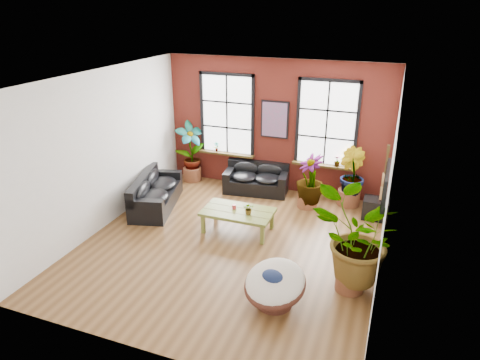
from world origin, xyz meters
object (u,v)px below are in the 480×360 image
at_px(sofa_left, 154,193).
at_px(coffee_table, 238,213).
at_px(sofa_back, 257,179).
at_px(papasan_chair, 275,284).

bearing_deg(sofa_left, coffee_table, -115.03).
bearing_deg(sofa_back, coffee_table, -89.60).
height_order(sofa_back, papasan_chair, papasan_chair).
xyz_separation_m(sofa_back, coffee_table, (0.30, -2.23, 0.09)).
height_order(sofa_back, coffee_table, sofa_back).
xyz_separation_m(sofa_back, papasan_chair, (1.79, -4.41, 0.06)).
relative_size(coffee_table, papasan_chair, 1.16).
bearing_deg(papasan_chair, sofa_back, 131.24).
distance_m(sofa_back, sofa_left, 2.76).
bearing_deg(sofa_left, papasan_chair, -138.76).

